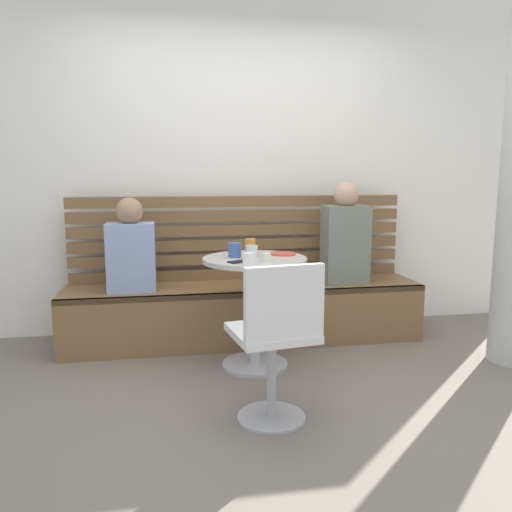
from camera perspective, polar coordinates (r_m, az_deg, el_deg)
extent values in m
plane|color=#70665B|center=(2.91, 2.54, -16.84)|extent=(8.00, 8.00, 0.00)
cube|color=white|center=(4.24, -2.27, 11.49)|extent=(5.20, 0.10, 2.90)
cube|color=brown|center=(3.94, -1.27, -6.40)|extent=(2.70, 0.52, 0.44)
cube|color=brown|center=(3.66, -0.71, -4.37)|extent=(2.70, 0.04, 0.04)
cube|color=brown|center=(4.11, -1.80, -1.98)|extent=(2.65, 0.04, 0.09)
cube|color=brown|center=(4.09, -1.81, -0.24)|extent=(2.65, 0.04, 0.09)
cube|color=brown|center=(4.07, -1.82, 1.34)|extent=(2.65, 0.04, 0.09)
cube|color=brown|center=(4.06, -1.83, 2.92)|extent=(2.65, 0.04, 0.09)
cube|color=brown|center=(4.05, -1.83, 4.52)|extent=(2.65, 0.04, 0.09)
cube|color=brown|center=(4.04, -1.84, 6.12)|extent=(2.65, 0.04, 0.09)
cylinder|color=#ADADB2|center=(3.50, -0.13, -12.03)|extent=(0.44, 0.44, 0.02)
cylinder|color=#ADADB2|center=(3.38, -0.13, -6.42)|extent=(0.07, 0.07, 0.69)
cylinder|color=#B7B2A8|center=(3.31, -0.13, -0.43)|extent=(0.68, 0.68, 0.03)
cylinder|color=#ADADB2|center=(2.82, 1.72, -17.58)|extent=(0.36, 0.36, 0.02)
cylinder|color=#ADADB2|center=(2.73, 1.75, -13.50)|extent=(0.05, 0.05, 0.45)
cube|color=silver|center=(2.64, 1.77, -8.59)|extent=(0.46, 0.46, 0.04)
cube|color=silver|center=(2.43, 3.22, -5.24)|extent=(0.40, 0.10, 0.36)
cube|color=slate|center=(3.99, 9.96, 1.30)|extent=(0.34, 0.22, 0.60)
sphere|color=tan|center=(3.96, 10.11, 6.83)|extent=(0.19, 0.19, 0.19)
cube|color=#8C9EC6|center=(3.77, -13.81, -0.12)|extent=(0.34, 0.22, 0.49)
sphere|color=#A37A5B|center=(3.73, -14.00, 4.92)|extent=(0.19, 0.19, 0.19)
cylinder|color=silver|center=(3.15, 1.14, -0.14)|extent=(0.06, 0.06, 0.05)
cylinder|color=silver|center=(3.29, -0.49, 0.50)|extent=(0.08, 0.08, 0.08)
cylinder|color=orange|center=(3.48, -0.64, 1.12)|extent=(0.07, 0.07, 0.10)
cylinder|color=#3D5B9E|center=(3.31, -2.42, 0.68)|extent=(0.08, 0.08, 0.09)
cylinder|color=white|center=(3.05, -0.77, -0.28)|extent=(0.08, 0.08, 0.07)
cylinder|color=#DB4C42|center=(3.43, 3.06, 0.26)|extent=(0.17, 0.17, 0.01)
cube|color=black|center=(3.13, -1.88, -0.62)|extent=(0.16, 0.13, 0.01)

